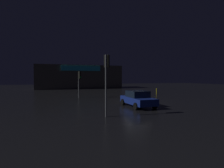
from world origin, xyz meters
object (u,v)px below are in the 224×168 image
traffic_signal_main (79,79)px  traffic_signal_opposite (107,70)px  car_near (138,99)px  store_building (79,77)px

traffic_signal_main → traffic_signal_opposite: size_ratio=0.84×
traffic_signal_opposite → car_near: traffic_signal_opposite is taller
store_building → traffic_signal_main: (-2.90, -23.07, -0.37)m
traffic_signal_opposite → car_near: bearing=37.4°
store_building → traffic_signal_main: store_building is taller
traffic_signal_opposite → traffic_signal_main: bearing=91.7°
store_building → traffic_signal_opposite: (-2.55, -35.01, 0.30)m
store_building → traffic_signal_main: size_ratio=5.89×
traffic_signal_main → traffic_signal_opposite: (0.36, -11.95, 0.67)m
store_building → traffic_signal_opposite: 35.11m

